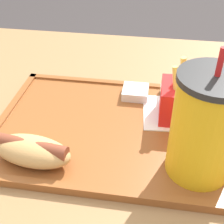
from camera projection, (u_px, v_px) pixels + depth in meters
name	position (u px, v px, depth m)	size (l,w,h in m)	color
food_tray	(112.00, 128.00, 0.52)	(0.39, 0.28, 0.01)	brown
paper_napkin	(178.00, 113.00, 0.55)	(0.13, 0.11, 0.00)	white
soda_cup	(205.00, 127.00, 0.40)	(0.09, 0.09, 0.19)	gold
hot_dog_far	(32.00, 150.00, 0.45)	(0.12, 0.07, 0.04)	tan
fries_carton	(187.00, 101.00, 0.52)	(0.09, 0.07, 0.11)	red
sauce_cup_mayo	(135.00, 92.00, 0.59)	(0.05, 0.05, 0.02)	silver
sauce_cup_ketchup	(173.00, 94.00, 0.58)	(0.05, 0.05, 0.02)	silver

